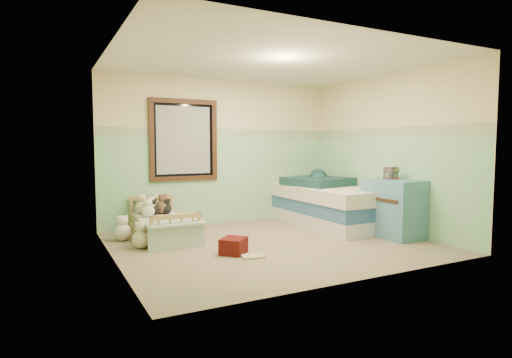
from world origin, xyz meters
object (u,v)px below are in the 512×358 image
plush_floor_tan (141,239)px  twin_bed_frame (330,218)px  plush_floor_cream (123,232)px  toddler_bed_frame (163,232)px  red_pillow (234,246)px  dresser (394,208)px  floor_book (252,256)px

plush_floor_tan → twin_bed_frame: (3.24, 0.20, -0.01)m
plush_floor_cream → twin_bed_frame: 3.40m
toddler_bed_frame → red_pillow: (0.55, -1.31, 0.01)m
dresser → toddler_bed_frame: bearing=154.1°
plush_floor_cream → twin_bed_frame: (3.38, -0.39, -0.01)m
plush_floor_cream → floor_book: plush_floor_cream is taller
toddler_bed_frame → plush_floor_cream: 0.57m
toddler_bed_frame → plush_floor_cream: (-0.56, 0.08, 0.03)m
plush_floor_cream → red_pillow: (1.12, -1.39, -0.02)m
toddler_bed_frame → twin_bed_frame: twin_bed_frame is taller
twin_bed_frame → floor_book: 2.48m
dresser → red_pillow: 2.56m
plush_floor_tan → twin_bed_frame: 3.24m
dresser → floor_book: size_ratio=3.24×
plush_floor_tan → dresser: dresser is taller
plush_floor_cream → plush_floor_tan: bearing=-76.4°
toddler_bed_frame → dresser: (3.09, -1.50, 0.34)m
floor_book → red_pillow: bearing=124.3°
plush_floor_tan → floor_book: size_ratio=0.93×
red_pillow → floor_book: red_pillow is taller
toddler_bed_frame → dresser: bearing=-25.9°
plush_floor_cream → red_pillow: bearing=-51.2°
plush_floor_cream → floor_book: (1.25, -1.65, -0.11)m
toddler_bed_frame → red_pillow: red_pillow is taller
plush_floor_tan → floor_book: 1.54m
floor_book → plush_floor_cream: bearing=134.1°
twin_bed_frame → floor_book: twin_bed_frame is taller
plush_floor_cream → red_pillow: size_ratio=0.77×
twin_bed_frame → red_pillow: 2.47m
toddler_bed_frame → plush_floor_cream: plush_floor_cream is taller
plush_floor_tan → floor_book: plush_floor_tan is taller
plush_floor_cream → red_pillow: 1.78m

